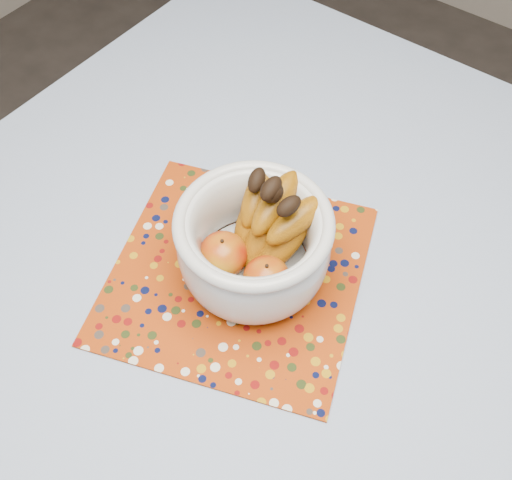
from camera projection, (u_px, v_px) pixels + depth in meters
table at (294, 348)px, 0.92m from camera, size 1.20×1.20×0.75m
tablecloth at (297, 323)px, 0.85m from camera, size 1.32×1.32×0.01m
placemat at (237, 273)px, 0.89m from camera, size 0.46×0.46×0.00m
fruit_bowl at (258, 238)px, 0.83m from camera, size 0.22×0.22×0.17m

